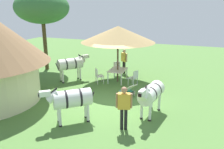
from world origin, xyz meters
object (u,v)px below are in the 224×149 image
(shade_umbrella, at_px, (118,34))
(striped_lounge_chair, at_px, (128,91))
(standing_watcher, at_px, (124,104))
(zebra_toward_hut, at_px, (71,64))
(guest_beside_umbrella, at_px, (124,59))
(zebra_nearest_camera, at_px, (71,99))
(acacia_tree_behind_hut, at_px, (42,8))
(patio_chair_west_end, at_px, (117,68))
(zebra_by_umbrella, at_px, (151,93))
(patio_dining_table, at_px, (118,71))
(patio_chair_near_lawn, at_px, (98,75))
(patio_chair_near_hut, at_px, (134,77))

(shade_umbrella, distance_m, striped_lounge_chair, 3.47)
(standing_watcher, distance_m, zebra_toward_hut, 6.46)
(standing_watcher, bearing_deg, guest_beside_umbrella, 89.74)
(zebra_nearest_camera, bearing_deg, acacia_tree_behind_hut, 0.97)
(standing_watcher, relative_size, acacia_tree_behind_hut, 0.31)
(patio_chair_west_end, xyz_separation_m, guest_beside_umbrella, (0.71, -0.25, 0.46))
(zebra_by_umbrella, height_order, zebra_toward_hut, zebra_toward_hut)
(zebra_nearest_camera, bearing_deg, patio_dining_table, -41.38)
(zebra_nearest_camera, bearing_deg, standing_watcher, -126.19)
(patio_chair_near_lawn, xyz_separation_m, guest_beside_umbrella, (2.60, -0.73, 0.46))
(patio_dining_table, distance_m, zebra_nearest_camera, 5.41)
(patio_chair_near_lawn, bearing_deg, zebra_nearest_camera, -27.56)
(acacia_tree_behind_hut, bearing_deg, zebra_by_umbrella, -118.05)
(patio_chair_near_lawn, height_order, zebra_by_umbrella, zebra_by_umbrella)
(zebra_nearest_camera, bearing_deg, patio_chair_west_end, -37.52)
(patio_dining_table, xyz_separation_m, patio_chair_near_hut, (-0.41, -1.13, -0.14))
(guest_beside_umbrella, xyz_separation_m, zebra_nearest_camera, (-7.24, -0.23, -0.00))
(shade_umbrella, relative_size, zebra_by_umbrella, 1.98)
(shade_umbrella, distance_m, patio_dining_table, 2.18)
(patio_chair_near_hut, bearing_deg, patio_dining_table, 90.00)
(shade_umbrella, distance_m, patio_chair_west_end, 2.61)
(patio_chair_near_lawn, height_order, guest_beside_umbrella, guest_beside_umbrella)
(striped_lounge_chair, distance_m, acacia_tree_behind_hut, 8.48)
(guest_beside_umbrella, height_order, zebra_toward_hut, guest_beside_umbrella)
(acacia_tree_behind_hut, bearing_deg, guest_beside_umbrella, -79.46)
(patio_dining_table, xyz_separation_m, zebra_toward_hut, (-0.84, 2.68, 0.38))
(patio_dining_table, xyz_separation_m, patio_chair_west_end, (1.12, 0.45, -0.14))
(zebra_toward_hut, height_order, acacia_tree_behind_hut, acacia_tree_behind_hut)
(patio_chair_near_hut, bearing_deg, acacia_tree_behind_hut, 99.85)
(patio_chair_near_lawn, distance_m, acacia_tree_behind_hut, 6.26)
(striped_lounge_chair, bearing_deg, zebra_by_umbrella, -109.66)
(zebra_by_umbrella, xyz_separation_m, zebra_toward_hut, (2.84, 5.43, 0.08))
(patio_chair_near_lawn, distance_m, zebra_by_umbrella, 4.72)
(zebra_nearest_camera, bearing_deg, shade_umbrella, -41.38)
(patio_dining_table, xyz_separation_m, standing_watcher, (-5.20, -2.09, 0.34))
(patio_dining_table, bearing_deg, shade_umbrella, 14.04)
(patio_dining_table, xyz_separation_m, zebra_nearest_camera, (-5.40, -0.03, 0.32))
(patio_dining_table, distance_m, patio_chair_west_end, 1.22)
(patio_chair_west_end, bearing_deg, acacia_tree_behind_hut, -18.30)
(patio_chair_near_hut, bearing_deg, shade_umbrella, 90.00)
(shade_umbrella, xyz_separation_m, zebra_by_umbrella, (-3.68, -2.75, -1.88))
(patio_dining_table, distance_m, zebra_by_umbrella, 4.61)
(striped_lounge_chair, height_order, zebra_toward_hut, zebra_toward_hut)
(patio_chair_near_hut, relative_size, acacia_tree_behind_hut, 0.17)
(patio_chair_near_lawn, bearing_deg, patio_dining_table, 90.00)
(guest_beside_umbrella, distance_m, standing_watcher, 7.40)
(shade_umbrella, bearing_deg, patio_chair_near_hut, -110.06)
(patio_chair_near_hut, relative_size, striped_lounge_chair, 0.95)
(shade_umbrella, distance_m, patio_chair_near_hut, 2.61)
(guest_beside_umbrella, relative_size, acacia_tree_behind_hut, 0.30)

